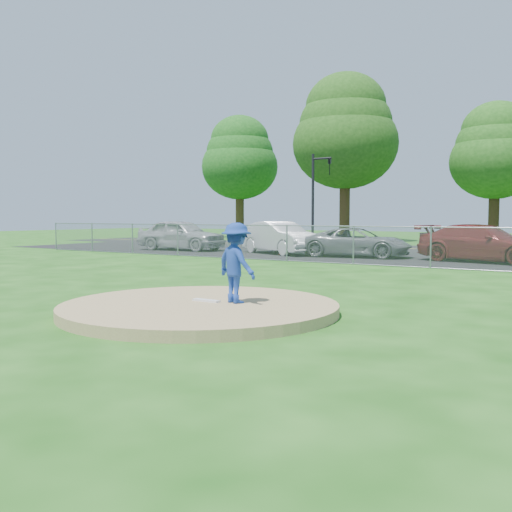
{
  "coord_description": "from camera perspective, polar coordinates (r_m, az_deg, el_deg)",
  "views": [
    {
      "loc": [
        6.95,
        -8.63,
        1.89
      ],
      "look_at": [
        0.0,
        2.0,
        1.0
      ],
      "focal_mm": 40.0,
      "sensor_mm": 36.0,
      "label": 1
    }
  ],
  "objects": [
    {
      "name": "parked_car_silver",
      "position": [
        31.84,
        -7.5,
        2.13
      ],
      "size": [
        5.2,
        2.42,
        1.72
      ],
      "primitive_type": "imported",
      "rotation": [
        0.0,
        0.0,
        1.65
      ],
      "color": "#AFAFB4",
      "rests_on": "parking_lot"
    },
    {
      "name": "street",
      "position": [
        33.41,
        21.13,
        0.5
      ],
      "size": [
        60.0,
        7.0,
        0.01
      ],
      "primitive_type": "cube",
      "color": "black",
      "rests_on": "ground"
    },
    {
      "name": "chain_link_fence",
      "position": [
        21.8,
        14.55,
        0.88
      ],
      "size": [
        40.0,
        0.06,
        1.5
      ],
      "primitive_type": "cube",
      "color": "gray",
      "rests_on": "ground"
    },
    {
      "name": "traffic_cone",
      "position": [
        27.96,
        2.71,
        0.97
      ],
      "size": [
        0.41,
        0.41,
        0.8
      ],
      "primitive_type": "cone",
      "color": "#FF620D",
      "rests_on": "parking_lot"
    },
    {
      "name": "pitchers_mound",
      "position": [
        11.22,
        -5.62,
        -5.19
      ],
      "size": [
        5.4,
        5.4,
        0.2
      ],
      "primitive_type": "cylinder",
      "color": "#9E8356",
      "rests_on": "ground"
    },
    {
      "name": "parked_car_darkred",
      "position": [
        25.12,
        21.8,
        1.19
      ],
      "size": [
        5.64,
        3.14,
        1.55
      ],
      "primitive_type": "imported",
      "rotation": [
        0.0,
        0.0,
        1.38
      ],
      "color": "maroon",
      "rests_on": "parking_lot"
    },
    {
      "name": "pitcher",
      "position": [
        11.08,
        -1.97,
        -0.69
      ],
      "size": [
        1.14,
        0.87,
        1.56
      ],
      "primitive_type": "imported",
      "rotation": [
        0.0,
        0.0,
        2.83
      ],
      "color": "navy",
      "rests_on": "pitchers_mound"
    },
    {
      "name": "parking_lot",
      "position": [
        26.14,
        17.68,
        -0.32
      ],
      "size": [
        50.0,
        8.0,
        0.01
      ],
      "primitive_type": "cube",
      "color": "black",
      "rests_on": "ground"
    },
    {
      "name": "tree_center",
      "position": [
        43.6,
        22.84,
        9.72
      ],
      "size": [
        6.16,
        6.16,
        9.84
      ],
      "color": "#342012",
      "rests_on": "ground"
    },
    {
      "name": "pitching_rubber",
      "position": [
        11.36,
        -4.99,
        -4.46
      ],
      "size": [
        0.6,
        0.15,
        0.04
      ],
      "primitive_type": "cube",
      "color": "white",
      "rests_on": "pitchers_mound"
    },
    {
      "name": "tree_far_left",
      "position": [
        50.97,
        -1.64,
        9.82
      ],
      "size": [
        6.72,
        6.72,
        10.74
      ],
      "color": "#3C2815",
      "rests_on": "ground"
    },
    {
      "name": "traffic_signal_left",
      "position": [
        34.45,
        6.06,
        6.43
      ],
      "size": [
        1.28,
        0.2,
        5.6
      ],
      "color": "black",
      "rests_on": "ground"
    },
    {
      "name": "parked_car_gray",
      "position": [
        26.68,
        10.15,
        1.35
      ],
      "size": [
        5.09,
        2.84,
        1.35
      ],
      "primitive_type": "imported",
      "rotation": [
        0.0,
        0.0,
        1.7
      ],
      "color": "slate",
      "rests_on": "parking_lot"
    },
    {
      "name": "ground",
      "position": [
        19.97,
        12.67,
        -1.52
      ],
      "size": [
        120.0,
        120.0,
        0.0
      ],
      "primitive_type": "plane",
      "color": "#164B10",
      "rests_on": "ground"
    },
    {
      "name": "parked_car_white",
      "position": [
        28.47,
        2.42,
        1.84
      ],
      "size": [
        5.17,
        3.56,
        1.61
      ],
      "primitive_type": "imported",
      "rotation": [
        0.0,
        0.0,
        1.15
      ],
      "color": "silver",
      "rests_on": "parking_lot"
    },
    {
      "name": "tree_left",
      "position": [
        43.96,
        8.93,
        12.26
      ],
      "size": [
        7.84,
        7.84,
        12.53
      ],
      "color": "#392514",
      "rests_on": "ground"
    }
  ]
}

